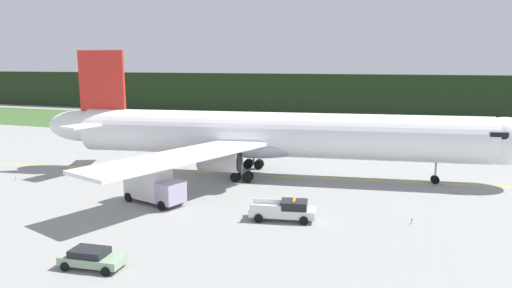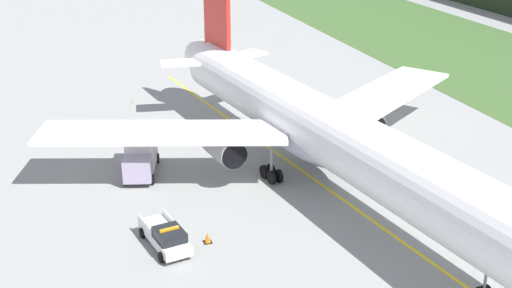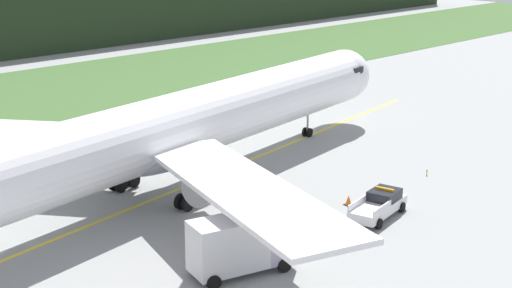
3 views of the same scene
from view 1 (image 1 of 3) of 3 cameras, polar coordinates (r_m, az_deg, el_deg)
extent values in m
plane|color=gray|center=(50.92, -2.79, -5.49)|extent=(320.00, 320.00, 0.00)
cube|color=#3D5F2D|center=(95.33, 8.15, 1.69)|extent=(320.00, 30.47, 0.04)
cube|color=#21311B|center=(121.06, 10.81, 5.90)|extent=(288.00, 5.22, 10.79)
cube|color=yellow|center=(56.39, 2.43, -3.95)|extent=(76.43, 12.07, 0.01)
cylinder|color=white|center=(55.38, 2.47, 1.19)|extent=(48.55, 12.61, 5.31)
ellipsoid|color=white|center=(57.39, 28.22, 0.32)|extent=(6.58, 6.14, 5.31)
ellipsoid|color=white|center=(64.36, -20.85, 2.13)|extent=(9.01, 5.23, 3.98)
ellipsoid|color=#ACB1BF|center=(56.03, 0.02, -0.22)|extent=(12.86, 7.36, 2.92)
cube|color=black|center=(56.90, 27.08, 1.28)|extent=(2.55, 5.26, 0.70)
cube|color=white|center=(68.39, -2.53, 2.30)|extent=(16.91, 20.62, 0.35)
cylinder|color=#A1A1A1|center=(63.61, -1.08, 0.61)|extent=(4.67, 3.12, 2.49)
cylinder|color=black|center=(63.19, 0.89, 0.55)|extent=(0.47, 2.28, 2.29)
cube|color=white|center=(46.17, -9.37, -1.54)|extent=(11.85, 22.05, 0.35)
cylinder|color=#A1A1A1|center=(49.79, -4.57, -2.04)|extent=(4.67, 3.12, 2.49)
cylinder|color=black|center=(49.25, -2.08, -2.15)|extent=(0.47, 2.28, 2.29)
cube|color=red|center=(62.18, -18.44, 6.78)|extent=(6.08, 1.36, 8.94)
cube|color=white|center=(65.61, -17.23, 2.94)|extent=(5.06, 6.58, 0.28)
cube|color=white|center=(60.04, -20.12, 2.17)|extent=(3.55, 6.39, 0.28)
cylinder|color=gray|center=(56.35, 21.25, -2.89)|extent=(0.20, 0.20, 2.46)
cylinder|color=black|center=(56.87, 21.13, -4.04)|extent=(0.92, 0.35, 0.90)
cylinder|color=black|center=(56.38, 21.22, -4.17)|extent=(0.92, 0.35, 0.90)
cylinder|color=gray|center=(59.89, -0.29, -1.33)|extent=(0.28, 0.28, 2.46)
cylinder|color=black|center=(59.67, 0.30, -2.58)|extent=(1.23, 0.48, 1.20)
cylinder|color=black|center=(60.34, 0.43, -2.44)|extent=(1.23, 0.48, 1.20)
cylinder|color=black|center=(59.94, -1.01, -2.52)|extent=(1.23, 0.48, 1.20)
cylinder|color=black|center=(60.61, -0.88, -2.38)|extent=(1.23, 0.48, 1.20)
cylinder|color=gray|center=(53.28, -1.75, -2.76)|extent=(0.28, 0.28, 2.46)
cylinder|color=black|center=(53.75, -0.93, -3.99)|extent=(1.23, 0.48, 1.20)
cylinder|color=black|center=(53.08, -1.09, -4.17)|extent=(1.23, 0.48, 1.20)
cylinder|color=black|center=(54.05, -2.39, -3.92)|extent=(1.23, 0.48, 1.20)
cylinder|color=black|center=(53.39, -2.56, -4.09)|extent=(1.23, 0.48, 1.20)
cube|color=silver|center=(40.88, 3.26, -8.33)|extent=(5.97, 3.02, 0.70)
cube|color=black|center=(40.57, 4.72, -7.45)|extent=(2.58, 2.24, 0.70)
cube|color=silver|center=(41.77, 1.54, -7.09)|extent=(2.71, 0.59, 0.45)
cube|color=silver|center=(39.95, 1.15, -7.89)|extent=(2.71, 0.59, 0.45)
cube|color=orange|center=(40.44, 4.73, -6.87)|extent=(0.45, 1.43, 0.16)
cylinder|color=black|center=(41.82, 6.08, -8.45)|extent=(0.79, 0.37, 0.76)
cylinder|color=black|center=(39.86, 5.90, -9.38)|extent=(0.79, 0.37, 0.76)
cylinder|color=black|center=(42.20, 0.77, -8.23)|extent=(0.79, 0.37, 0.76)
cylinder|color=black|center=(40.26, 0.32, -9.13)|extent=(0.79, 0.37, 0.76)
cube|color=#ADA1BF|center=(44.75, -10.45, -5.90)|extent=(2.49, 2.83, 2.00)
cube|color=silver|center=(46.90, -13.19, -4.55)|extent=(4.98, 3.55, 3.13)
cylinder|color=#99999E|center=(46.68, -12.37, -6.69)|extent=(0.77, 0.31, 1.04)
cylinder|color=#99999E|center=(47.99, -13.82, -6.29)|extent=(0.77, 0.31, 1.04)
cylinder|color=black|center=(45.83, -9.32, -6.79)|extent=(0.94, 0.50, 0.90)
cylinder|color=black|center=(44.25, -11.54, -7.47)|extent=(0.94, 0.50, 0.90)
cylinder|color=black|center=(49.21, -13.27, -5.75)|extent=(0.94, 0.50, 0.90)
cylinder|color=black|center=(47.75, -15.45, -6.34)|extent=(0.94, 0.50, 0.90)
cube|color=#88A787|center=(33.73, -19.46, -13.25)|extent=(4.45, 2.25, 0.55)
cube|color=black|center=(33.65, -19.82, -12.40)|extent=(2.55, 1.84, 0.45)
cylinder|color=black|center=(33.81, -16.37, -13.53)|extent=(0.62, 0.24, 0.60)
cylinder|color=black|center=(32.37, -18.05, -14.71)|extent=(0.62, 0.24, 0.60)
cylinder|color=black|center=(35.33, -20.69, -12.73)|extent=(0.62, 0.24, 0.60)
cylinder|color=black|center=(33.96, -22.49, -13.79)|extent=(0.62, 0.24, 0.60)
cube|color=black|center=(43.75, 5.05, -8.10)|extent=(0.62, 0.62, 0.03)
cone|color=orange|center=(43.63, 5.06, -7.62)|extent=(0.48, 0.48, 0.74)
cylinder|color=yellow|center=(42.12, 18.64, -9.08)|extent=(0.10, 0.10, 0.37)
sphere|color=blue|center=(42.04, 18.66, -8.77)|extent=(0.12, 0.12, 0.12)
cylinder|color=yellow|center=(61.11, -27.47, -3.84)|extent=(0.10, 0.10, 0.33)
sphere|color=blue|center=(61.06, -27.49, -3.65)|extent=(0.12, 0.12, 0.12)
camera|label=2|loc=(44.63, 68.12, 18.48)|focal=46.59mm
camera|label=3|loc=(54.33, -63.62, 11.66)|focal=53.33mm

